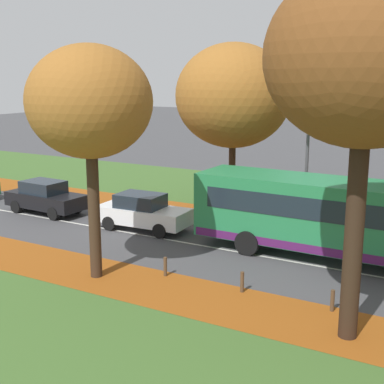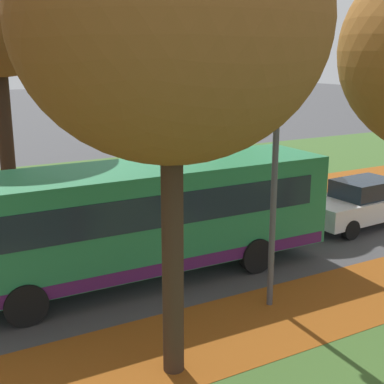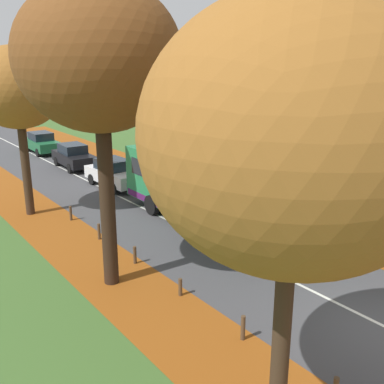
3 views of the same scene
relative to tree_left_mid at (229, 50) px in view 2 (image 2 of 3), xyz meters
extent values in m
cube|color=#3D6028|center=(-4.44, 4.37, -5.89)|extent=(12.00, 90.00, 0.01)
cube|color=#8C4714|center=(0.16, -1.63, -5.88)|extent=(2.80, 60.00, 0.00)
cube|color=#8C4714|center=(9.36, -1.63, -5.88)|extent=(2.80, 60.00, 0.00)
cylinder|color=black|center=(-0.10, -8.56, -3.20)|extent=(0.48, 0.48, 5.38)
cylinder|color=#382619|center=(0.00, 0.00, -3.69)|extent=(0.40, 0.40, 4.41)
ellipsoid|color=#935B23|center=(0.00, 0.00, 0.04)|extent=(4.07, 4.07, 3.66)
cylinder|color=#382619|center=(10.03, -7.68, -3.72)|extent=(0.39, 0.39, 4.34)
ellipsoid|color=brown|center=(10.03, -7.68, 0.37)|extent=(5.11, 5.11, 4.60)
cylinder|color=#4C3823|center=(1.24, -7.79, -5.56)|extent=(0.12, 0.12, 0.66)
cylinder|color=#4C3823|center=(1.22, -4.91, -5.55)|extent=(0.12, 0.12, 0.69)
cylinder|color=#4C3823|center=(1.19, -2.04, -5.55)|extent=(0.12, 0.12, 0.68)
cylinder|color=#47474C|center=(8.76, -4.47, -2.89)|extent=(0.14, 0.14, 6.00)
cylinder|color=#47474C|center=(7.96, -4.47, 0.01)|extent=(1.60, 0.10, 0.10)
ellipsoid|color=silver|center=(7.16, -4.47, -0.04)|extent=(0.44, 0.28, 0.20)
cube|color=#237A47|center=(5.78, -6.45, -4.16)|extent=(2.61, 10.43, 2.50)
cube|color=#19232D|center=(5.78, -6.45, -3.76)|extent=(2.64, 9.18, 0.80)
cube|color=#4C1951|center=(5.78, -6.45, -5.23)|extent=(2.63, 10.22, 0.32)
cylinder|color=black|center=(6.93, -9.69, -5.41)|extent=(0.31, 0.96, 0.96)
cylinder|color=black|center=(4.56, -9.66, -5.41)|extent=(0.31, 0.96, 0.96)
cylinder|color=black|center=(7.00, -3.61, -5.41)|extent=(0.31, 0.96, 0.96)
cylinder|color=black|center=(4.63, -3.58, -5.41)|extent=(0.31, 0.96, 0.96)
cube|color=silver|center=(5.49, 1.84, -5.22)|extent=(1.90, 4.28, 0.70)
cube|color=#19232D|center=(5.48, 1.99, -4.57)|extent=(1.54, 2.08, 0.60)
cylinder|color=black|center=(6.34, 0.58, -5.57)|extent=(0.25, 0.65, 0.64)
cylinder|color=black|center=(4.77, 0.51, -5.57)|extent=(0.25, 0.65, 0.64)
cylinder|color=black|center=(4.65, 3.11, -5.57)|extent=(0.25, 0.65, 0.64)
camera|label=1|loc=(-13.41, -11.42, 0.89)|focal=50.00mm
camera|label=2|loc=(17.93, -11.73, -0.15)|focal=50.00mm
camera|label=3|loc=(-6.10, -20.93, 1.25)|focal=42.00mm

